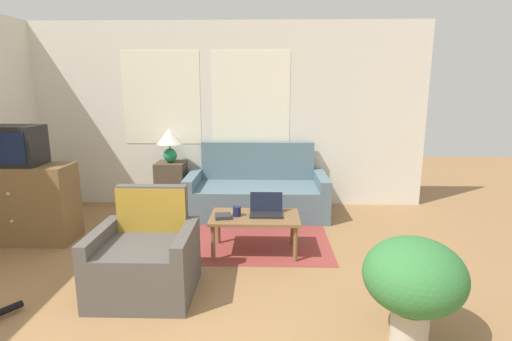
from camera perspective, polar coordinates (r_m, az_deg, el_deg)
wall_back at (r=5.80m, az=-6.31°, el=7.85°), size 6.07×0.06×2.60m
rug at (r=4.90m, az=0.05°, el=-8.56°), size 1.66×1.96×0.01m
couch at (r=5.48m, az=0.15°, el=-3.36°), size 1.87×0.89×0.94m
armchair at (r=3.60m, az=-15.42°, el=-12.31°), size 0.82×0.74×0.87m
tv_dresser at (r=5.18m, az=-30.28°, el=-4.07°), size 1.10×0.48×0.88m
television at (r=5.05m, az=-31.09°, el=3.08°), size 0.53×0.39×0.43m
side_table at (r=5.77m, az=-11.96°, el=-2.14°), size 0.40×0.40×0.68m
table_lamp at (r=5.64m, az=-12.25°, el=4.23°), size 0.35×0.35×0.47m
coffee_table at (r=4.19m, az=-0.17°, el=-7.10°), size 0.92×0.54×0.40m
laptop at (r=4.21m, az=1.47°, el=-5.63°), size 0.34×0.26×0.22m
cup_navy at (r=4.16m, az=-2.75°, el=-5.85°), size 0.08×0.08×0.10m
book_red at (r=4.12m, az=-4.71°, el=-6.53°), size 0.19×0.18×0.04m
potted_plant at (r=2.95m, az=21.60°, el=-14.19°), size 0.67×0.67×0.75m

